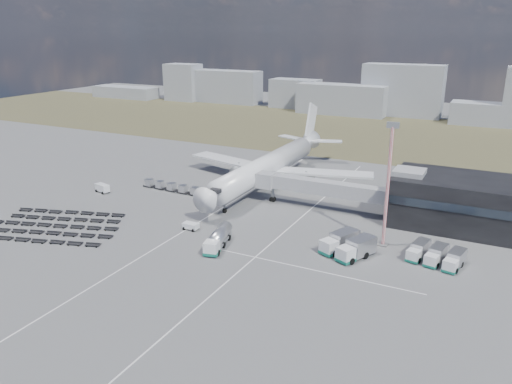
% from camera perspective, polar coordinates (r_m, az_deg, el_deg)
% --- Properties ---
extents(ground, '(420.00, 420.00, 0.00)m').
position_cam_1_polar(ground, '(101.92, -6.13, -3.94)').
color(ground, '#565659').
rests_on(ground, ground).
extents(grass_strip, '(420.00, 90.00, 0.01)m').
position_cam_1_polar(grass_strip, '(199.69, 11.20, 6.80)').
color(grass_strip, '#4D452E').
rests_on(grass_strip, ground).
extents(lane_markings, '(47.12, 110.00, 0.01)m').
position_cam_1_polar(lane_markings, '(99.77, -0.45, -4.33)').
color(lane_markings, silver).
rests_on(lane_markings, ground).
extents(terminal, '(30.40, 16.40, 11.00)m').
position_cam_1_polar(terminal, '(108.20, 23.19, -1.07)').
color(terminal, black).
rests_on(terminal, ground).
extents(jet_bridge, '(30.30, 3.80, 7.05)m').
position_cam_1_polar(jet_bridge, '(110.81, 6.49, 0.65)').
color(jet_bridge, '#939399').
rests_on(jet_bridge, ground).
extents(airliner, '(51.59, 64.53, 17.62)m').
position_cam_1_polar(airliner, '(127.19, 1.66, 3.18)').
color(airliner, white).
rests_on(airliner, ground).
extents(skyline, '(315.23, 24.48, 23.95)m').
position_cam_1_polar(skyline, '(236.71, 16.95, 10.30)').
color(skyline, '#90949D').
rests_on(skyline, ground).
extents(fuel_tanker, '(4.80, 10.39, 3.26)m').
position_cam_1_polar(fuel_tanker, '(91.89, -4.36, -5.33)').
color(fuel_tanker, white).
rests_on(fuel_tanker, ground).
extents(pushback_tug, '(3.12, 1.77, 1.42)m').
position_cam_1_polar(pushback_tug, '(100.38, -7.48, -3.91)').
color(pushback_tug, white).
rests_on(pushback_tug, ground).
extents(utility_van, '(4.14, 2.60, 2.09)m').
position_cam_1_polar(utility_van, '(127.54, -17.16, 0.41)').
color(utility_van, white).
rests_on(utility_van, ground).
extents(catering_truck, '(3.57, 7.17, 3.17)m').
position_cam_1_polar(catering_truck, '(129.04, 3.28, 1.68)').
color(catering_truck, white).
rests_on(catering_truck, ground).
extents(service_trucks_near, '(9.38, 10.03, 3.21)m').
position_cam_1_polar(service_trucks_near, '(90.11, 10.44, -6.00)').
color(service_trucks_near, white).
rests_on(service_trucks_near, ground).
extents(service_trucks_far, '(9.53, 7.93, 2.56)m').
position_cam_1_polar(service_trucks_far, '(91.16, 19.89, -6.79)').
color(service_trucks_far, white).
rests_on(service_trucks_far, ground).
extents(uld_row, '(24.08, 2.64, 1.86)m').
position_cam_1_polar(uld_row, '(122.41, -8.32, 0.35)').
color(uld_row, black).
rests_on(uld_row, ground).
extents(baggage_dollies, '(30.67, 23.84, 0.65)m').
position_cam_1_polar(baggage_dollies, '(109.16, -22.30, -3.55)').
color(baggage_dollies, black).
rests_on(baggage_dollies, ground).
extents(floodlight_mast, '(2.19, 1.78, 22.99)m').
position_cam_1_polar(floodlight_mast, '(91.87, 14.82, 0.68)').
color(floodlight_mast, '#B41C26').
rests_on(floodlight_mast, ground).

